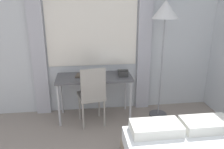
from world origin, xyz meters
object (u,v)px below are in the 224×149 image
(desk_chair, at_px, (92,93))
(telephone, at_px, (123,73))
(book, at_px, (83,75))
(desk, at_px, (94,80))
(standing_lamp, at_px, (165,17))

(desk_chair, height_order, telephone, desk_chair)
(book, bearing_deg, desk, -9.63)
(desk, relative_size, book, 4.52)
(standing_lamp, bearing_deg, desk_chair, -171.65)
(book, bearing_deg, desk_chair, -66.09)
(desk_chair, xyz_separation_m, telephone, (0.52, 0.21, 0.24))
(desk, height_order, book, book)
(telephone, bearing_deg, desk, 175.62)
(desk, height_order, telephone, telephone)
(standing_lamp, relative_size, book, 7.12)
(desk, bearing_deg, standing_lamp, -4.14)
(desk, distance_m, book, 0.19)
(desk, height_order, standing_lamp, standing_lamp)
(standing_lamp, height_order, telephone, standing_lamp)
(standing_lamp, distance_m, book, 1.58)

